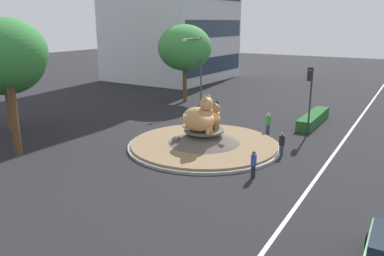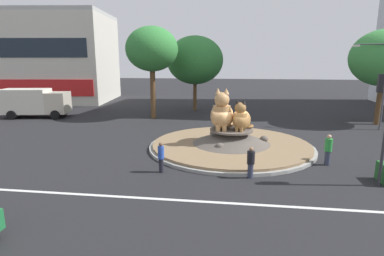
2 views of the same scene
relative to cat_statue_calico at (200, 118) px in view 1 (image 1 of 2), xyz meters
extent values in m
plane|color=black|center=(0.63, 0.02, -2.27)|extent=(160.00, 160.00, 0.00)
cube|color=silver|center=(0.63, -8.28, -2.27)|extent=(112.00, 0.20, 0.01)
cylinder|color=gray|center=(0.63, 0.02, -2.18)|extent=(10.80, 10.80, 0.18)
cylinder|color=#846B4C|center=(0.63, 0.02, -2.02)|extent=(10.37, 10.37, 0.14)
cone|color=#564F47|center=(0.63, 0.02, -1.47)|extent=(5.10, 5.10, 0.95)
cylinder|color=#564F47|center=(0.63, 0.02, -1.06)|extent=(2.80, 2.80, 0.12)
ellipsoid|color=#564F47|center=(2.82, 0.60, -1.73)|extent=(0.53, 0.58, 0.43)
ellipsoid|color=#564F47|center=(-0.56, 1.58, -1.68)|extent=(0.67, 0.62, 0.53)
ellipsoid|color=#564F47|center=(-0.04, -1.63, -1.74)|extent=(0.53, 0.50, 0.42)
ellipsoid|color=tan|center=(-0.01, 0.13, -0.14)|extent=(1.52, 2.38, 1.72)
cylinder|color=tan|center=(-0.01, -0.34, 0.05)|extent=(1.13, 1.13, 1.07)
sphere|color=tan|center=(-0.01, -0.52, 0.99)|extent=(0.95, 0.95, 0.95)
torus|color=tan|center=(0.37, 1.10, -0.83)|extent=(1.13, 1.13, 0.21)
cone|color=tan|center=(0.26, -0.51, 1.54)|extent=(0.39, 0.39, 0.39)
cone|color=tan|center=(-0.27, -0.52, 1.54)|extent=(0.39, 0.39, 0.39)
cylinder|color=tan|center=(0.19, -0.73, -0.78)|extent=(0.30, 0.30, 0.43)
cylinder|color=tan|center=(-0.20, -0.73, -0.78)|extent=(0.30, 0.30, 0.43)
ellipsoid|color=#9E703D|center=(1.27, -0.08, -0.35)|extent=(1.51, 1.99, 1.29)
cylinder|color=#9E703D|center=(1.19, -0.43, -0.21)|extent=(1.01, 1.01, 0.81)
sphere|color=#9E703D|center=(1.16, -0.56, 0.50)|extent=(0.71, 0.71, 0.71)
torus|color=#9E703D|center=(1.72, 0.56, -0.87)|extent=(0.97, 0.97, 0.16)
cone|color=black|center=(1.35, -0.60, 0.91)|extent=(0.35, 0.35, 0.29)
cone|color=black|center=(0.97, -0.51, 0.91)|extent=(0.35, 0.35, 0.29)
cylinder|color=#9E703D|center=(1.27, -0.75, -0.84)|extent=(0.23, 0.23, 0.32)
cylinder|color=#9E703D|center=(0.98, -0.68, -0.84)|extent=(0.23, 0.23, 0.32)
cylinder|color=#2D2D33|center=(7.50, -5.52, 0.37)|extent=(0.14, 0.14, 5.29)
cube|color=black|center=(7.53, -5.30, 2.49)|extent=(0.35, 0.28, 1.05)
sphere|color=#360606|center=(7.54, -5.22, 2.81)|extent=(0.18, 0.18, 0.18)
sphere|color=#392706|center=(7.54, -5.22, 2.49)|extent=(0.18, 0.18, 0.18)
sphere|color=green|center=(7.54, -5.22, 2.18)|extent=(0.18, 0.18, 0.18)
cube|color=black|center=(7.05, -5.47, 2.44)|extent=(0.23, 0.30, 0.80)
cube|color=#233347|center=(27.99, 13.36, 0.28)|extent=(15.25, 0.69, 2.32)
cube|color=#233347|center=(27.99, 13.36, 5.39)|extent=(15.25, 0.69, 2.32)
cube|color=#235B28|center=(11.17, -5.05, -1.82)|extent=(6.86, 1.20, 0.90)
cylinder|color=brown|center=(13.65, 9.67, -0.48)|extent=(0.45, 0.45, 3.59)
ellipsoid|color=#3D8E42|center=(13.65, 9.67, 3.63)|extent=(5.78, 5.78, 4.92)
cylinder|color=brown|center=(-7.20, 9.87, 0.11)|extent=(0.51, 0.51, 4.75)
ellipsoid|color=#337F38|center=(-7.20, 9.87, 4.49)|extent=(5.03, 5.03, 4.27)
cylinder|color=brown|center=(-3.73, 15.53, -0.68)|extent=(0.41, 0.41, 3.17)
ellipsoid|color=#337F38|center=(-3.73, 15.53, 3.44)|extent=(6.34, 6.34, 5.39)
cylinder|color=#4C4C51|center=(12.88, 7.21, 1.26)|extent=(0.16, 0.16, 7.06)
cylinder|color=#4C4C51|center=(11.72, 7.51, 4.69)|extent=(2.34, 0.70, 0.10)
cube|color=silver|center=(10.57, 7.81, 4.59)|extent=(0.50, 0.24, 0.16)
cylinder|color=#33384C|center=(1.65, -5.29, -1.91)|extent=(0.28, 0.28, 0.73)
cylinder|color=black|center=(1.65, -5.29, -1.23)|extent=(0.38, 0.38, 0.63)
sphere|color=#936B4C|center=(1.65, -5.29, -0.81)|extent=(0.21, 0.21, 0.21)
cylinder|color=black|center=(-2.89, -5.14, -1.90)|extent=(0.24, 0.24, 0.75)
cylinder|color=#284CB2|center=(-2.89, -5.14, -1.20)|extent=(0.32, 0.32, 0.65)
sphere|color=brown|center=(-2.89, -5.14, -0.77)|extent=(0.21, 0.21, 0.21)
cylinder|color=#33384C|center=(5.96, -2.78, -1.87)|extent=(0.30, 0.30, 0.80)
cylinder|color=#288C38|center=(5.96, -2.78, -1.12)|extent=(0.40, 0.40, 0.70)
sphere|color=tan|center=(5.96, -2.78, -0.66)|extent=(0.23, 0.23, 0.23)
cylinder|color=black|center=(-7.27, -11.73, -1.95)|extent=(0.64, 0.23, 0.64)
camera|label=1|loc=(-22.30, -12.61, 6.34)|focal=36.14mm
camera|label=2|loc=(0.73, -20.11, 3.41)|focal=29.14mm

